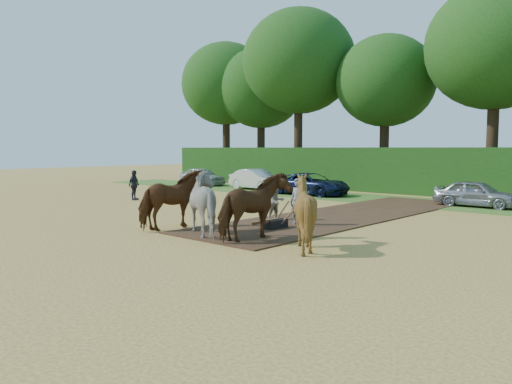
{
  "coord_description": "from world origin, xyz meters",
  "views": [
    {
      "loc": [
        13.28,
        -11.87,
        2.97
      ],
      "look_at": [
        1.35,
        1.2,
        1.4
      ],
      "focal_mm": 35.0,
      "sensor_mm": 36.0,
      "label": 1
    }
  ],
  "objects_px": {
    "spectator_far": "(134,185)",
    "plough_team": "(234,205)",
    "parked_cars": "(391,188)",
    "spectator_near": "(276,201)"
  },
  "relations": [
    {
      "from": "plough_team",
      "to": "parked_cars",
      "type": "distance_m",
      "value": 14.28
    },
    {
      "from": "parked_cars",
      "to": "spectator_far",
      "type": "bearing_deg",
      "value": -139.09
    },
    {
      "from": "spectator_far",
      "to": "plough_team",
      "type": "relative_size",
      "value": 0.24
    },
    {
      "from": "spectator_near",
      "to": "spectator_far",
      "type": "xyz_separation_m",
      "value": [
        -11.22,
        0.75,
        0.05
      ]
    },
    {
      "from": "spectator_near",
      "to": "plough_team",
      "type": "bearing_deg",
      "value": -145.44
    },
    {
      "from": "spectator_near",
      "to": "plough_team",
      "type": "distance_m",
      "value": 4.16
    },
    {
      "from": "parked_cars",
      "to": "spectator_near",
      "type": "bearing_deg",
      "value": -88.82
    },
    {
      "from": "spectator_far",
      "to": "plough_team",
      "type": "height_order",
      "value": "plough_team"
    },
    {
      "from": "plough_team",
      "to": "parked_cars",
      "type": "bearing_deg",
      "value": 96.65
    },
    {
      "from": "plough_team",
      "to": "parked_cars",
      "type": "height_order",
      "value": "plough_team"
    }
  ]
}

